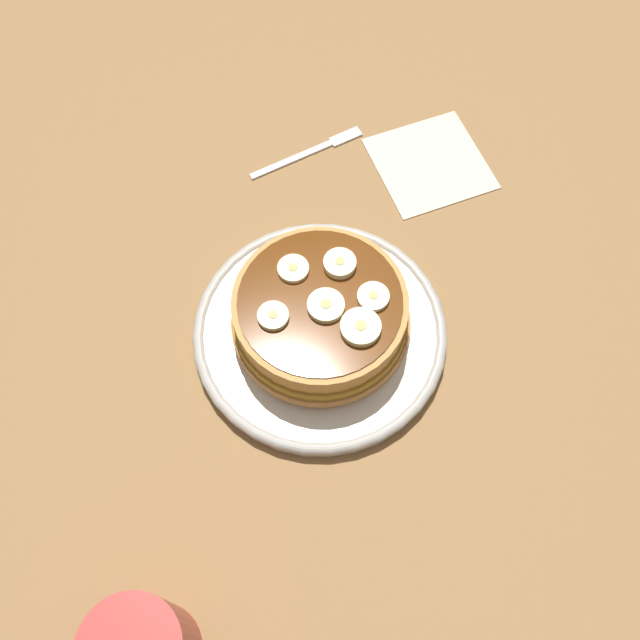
{
  "coord_description": "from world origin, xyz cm",
  "views": [
    {
      "loc": [
        17.06,
        22.01,
        59.95
      ],
      "look_at": [
        0.0,
        0.0,
        3.52
      ],
      "focal_mm": 40.24,
      "sensor_mm": 36.0,
      "label": 1
    }
  ],
  "objects_px": {
    "pancake_stack": "(321,313)",
    "banana_slice_1": "(373,297)",
    "fork": "(313,150)",
    "banana_slice_4": "(292,270)",
    "banana_slice_5": "(360,328)",
    "plate": "(320,332)",
    "banana_slice_2": "(340,264)",
    "banana_slice_0": "(323,308)",
    "napkin": "(430,163)",
    "banana_slice_3": "(273,316)"
  },
  "relations": [
    {
      "from": "plate",
      "to": "banana_slice_5",
      "type": "relative_size",
      "value": 6.83
    },
    {
      "from": "pancake_stack",
      "to": "banana_slice_4",
      "type": "distance_m",
      "value": 0.05
    },
    {
      "from": "banana_slice_5",
      "to": "napkin",
      "type": "xyz_separation_m",
      "value": [
        -0.2,
        -0.13,
        -0.07
      ]
    },
    {
      "from": "banana_slice_2",
      "to": "napkin",
      "type": "height_order",
      "value": "banana_slice_2"
    },
    {
      "from": "pancake_stack",
      "to": "banana_slice_4",
      "type": "xyz_separation_m",
      "value": [
        0.0,
        -0.03,
        0.03
      ]
    },
    {
      "from": "banana_slice_3",
      "to": "plate",
      "type": "bearing_deg",
      "value": 164.37
    },
    {
      "from": "banana_slice_0",
      "to": "banana_slice_2",
      "type": "relative_size",
      "value": 1.11
    },
    {
      "from": "plate",
      "to": "banana_slice_2",
      "type": "height_order",
      "value": "banana_slice_2"
    },
    {
      "from": "banana_slice_2",
      "to": "napkin",
      "type": "distance_m",
      "value": 0.21
    },
    {
      "from": "banana_slice_0",
      "to": "banana_slice_3",
      "type": "xyz_separation_m",
      "value": [
        0.04,
        -0.02,
        -0.0
      ]
    },
    {
      "from": "fork",
      "to": "banana_slice_4",
      "type": "bearing_deg",
      "value": 47.12
    },
    {
      "from": "banana_slice_4",
      "to": "napkin",
      "type": "distance_m",
      "value": 0.23
    },
    {
      "from": "banana_slice_0",
      "to": "fork",
      "type": "relative_size",
      "value": 0.24
    },
    {
      "from": "banana_slice_3",
      "to": "banana_slice_5",
      "type": "height_order",
      "value": "banana_slice_5"
    },
    {
      "from": "banana_slice_0",
      "to": "banana_slice_2",
      "type": "xyz_separation_m",
      "value": [
        -0.04,
        -0.02,
        0.0
      ]
    },
    {
      "from": "banana_slice_5",
      "to": "fork",
      "type": "bearing_deg",
      "value": -118.38
    },
    {
      "from": "plate",
      "to": "banana_slice_3",
      "type": "height_order",
      "value": "banana_slice_3"
    },
    {
      "from": "pancake_stack",
      "to": "banana_slice_2",
      "type": "relative_size",
      "value": 5.65
    },
    {
      "from": "banana_slice_3",
      "to": "fork",
      "type": "bearing_deg",
      "value": -135.47
    },
    {
      "from": "banana_slice_1",
      "to": "banana_slice_3",
      "type": "xyz_separation_m",
      "value": [
        0.08,
        -0.04,
        0.0
      ]
    },
    {
      "from": "pancake_stack",
      "to": "banana_slice_1",
      "type": "height_order",
      "value": "banana_slice_1"
    },
    {
      "from": "napkin",
      "to": "banana_slice_1",
      "type": "bearing_deg",
      "value": 32.5
    },
    {
      "from": "banana_slice_4",
      "to": "napkin",
      "type": "height_order",
      "value": "banana_slice_4"
    },
    {
      "from": "banana_slice_4",
      "to": "fork",
      "type": "bearing_deg",
      "value": -132.88
    },
    {
      "from": "banana_slice_1",
      "to": "banana_slice_5",
      "type": "xyz_separation_m",
      "value": [
        0.03,
        0.02,
        0.0
      ]
    },
    {
      "from": "banana_slice_2",
      "to": "banana_slice_4",
      "type": "height_order",
      "value": "banana_slice_2"
    },
    {
      "from": "pancake_stack",
      "to": "banana_slice_1",
      "type": "xyz_separation_m",
      "value": [
        -0.03,
        0.03,
        0.03
      ]
    },
    {
      "from": "pancake_stack",
      "to": "banana_slice_1",
      "type": "relative_size",
      "value": 5.87
    },
    {
      "from": "pancake_stack",
      "to": "banana_slice_1",
      "type": "bearing_deg",
      "value": 141.03
    },
    {
      "from": "plate",
      "to": "banana_slice_3",
      "type": "distance_m",
      "value": 0.08
    },
    {
      "from": "banana_slice_3",
      "to": "banana_slice_4",
      "type": "distance_m",
      "value": 0.05
    },
    {
      "from": "pancake_stack",
      "to": "banana_slice_3",
      "type": "xyz_separation_m",
      "value": [
        0.04,
        -0.01,
        0.03
      ]
    },
    {
      "from": "banana_slice_3",
      "to": "banana_slice_5",
      "type": "distance_m",
      "value": 0.07
    },
    {
      "from": "pancake_stack",
      "to": "fork",
      "type": "xyz_separation_m",
      "value": [
        -0.12,
        -0.17,
        -0.04
      ]
    },
    {
      "from": "banana_slice_0",
      "to": "fork",
      "type": "bearing_deg",
      "value": -125.3
    },
    {
      "from": "banana_slice_2",
      "to": "banana_slice_1",
      "type": "bearing_deg",
      "value": 93.32
    },
    {
      "from": "banana_slice_2",
      "to": "banana_slice_3",
      "type": "bearing_deg",
      "value": 4.11
    },
    {
      "from": "banana_slice_3",
      "to": "banana_slice_5",
      "type": "relative_size",
      "value": 0.78
    },
    {
      "from": "banana_slice_1",
      "to": "napkin",
      "type": "xyz_separation_m",
      "value": [
        -0.18,
        -0.11,
        -0.07
      ]
    },
    {
      "from": "fork",
      "to": "banana_slice_5",
      "type": "bearing_deg",
      "value": 61.62
    },
    {
      "from": "napkin",
      "to": "banana_slice_2",
      "type": "bearing_deg",
      "value": 21.57
    },
    {
      "from": "banana_slice_3",
      "to": "pancake_stack",
      "type": "bearing_deg",
      "value": 168.09
    },
    {
      "from": "pancake_stack",
      "to": "fork",
      "type": "height_order",
      "value": "pancake_stack"
    },
    {
      "from": "banana_slice_1",
      "to": "pancake_stack",
      "type": "bearing_deg",
      "value": -38.97
    },
    {
      "from": "banana_slice_2",
      "to": "pancake_stack",
      "type": "bearing_deg",
      "value": 24.29
    },
    {
      "from": "plate",
      "to": "banana_slice_1",
      "type": "bearing_deg",
      "value": 145.24
    },
    {
      "from": "banana_slice_0",
      "to": "plate",
      "type": "bearing_deg",
      "value": -110.19
    },
    {
      "from": "banana_slice_5",
      "to": "banana_slice_1",
      "type": "bearing_deg",
      "value": -149.35
    },
    {
      "from": "banana_slice_0",
      "to": "fork",
      "type": "height_order",
      "value": "banana_slice_0"
    },
    {
      "from": "banana_slice_5",
      "to": "napkin",
      "type": "relative_size",
      "value": 0.31
    }
  ]
}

